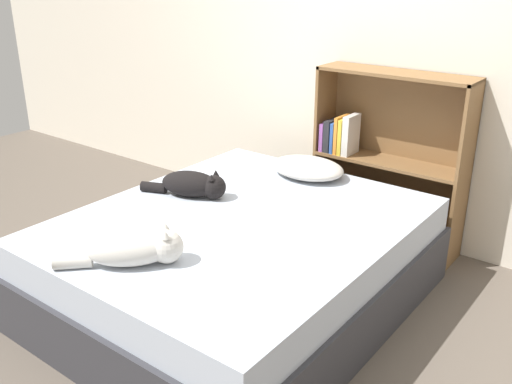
{
  "coord_description": "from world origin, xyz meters",
  "views": [
    {
      "loc": [
        1.67,
        -2.04,
        1.7
      ],
      "look_at": [
        0.0,
        0.14,
        0.6
      ],
      "focal_mm": 40.0,
      "sensor_mm": 36.0,
      "label": 1
    }
  ],
  "objects_px": {
    "pillow": "(307,168)",
    "cat_light": "(138,250)",
    "cat_dark": "(194,185)",
    "bed": "(240,262)",
    "bookshelf": "(386,157)"
  },
  "relations": [
    {
      "from": "bed",
      "to": "pillow",
      "type": "distance_m",
      "value": 0.8
    },
    {
      "from": "cat_dark",
      "to": "cat_light",
      "type": "bearing_deg",
      "value": -86.71
    },
    {
      "from": "bed",
      "to": "cat_light",
      "type": "height_order",
      "value": "cat_light"
    },
    {
      "from": "pillow",
      "to": "bookshelf",
      "type": "distance_m",
      "value": 0.53
    },
    {
      "from": "pillow",
      "to": "bed",
      "type": "bearing_deg",
      "value": -85.07
    },
    {
      "from": "pillow",
      "to": "bookshelf",
      "type": "height_order",
      "value": "bookshelf"
    },
    {
      "from": "bed",
      "to": "cat_dark",
      "type": "bearing_deg",
      "value": 168.4
    },
    {
      "from": "cat_dark",
      "to": "bed",
      "type": "bearing_deg",
      "value": -33.84
    },
    {
      "from": "bed",
      "to": "bookshelf",
      "type": "distance_m",
      "value": 1.24
    },
    {
      "from": "cat_light",
      "to": "bed",
      "type": "bearing_deg",
      "value": 40.0
    },
    {
      "from": "bed",
      "to": "cat_light",
      "type": "xyz_separation_m",
      "value": [
        -0.05,
        -0.63,
        0.32
      ]
    },
    {
      "from": "bookshelf",
      "to": "pillow",
      "type": "bearing_deg",
      "value": -125.72
    },
    {
      "from": "cat_light",
      "to": "cat_dark",
      "type": "xyz_separation_m",
      "value": [
        -0.34,
        0.71,
        0.0
      ]
    },
    {
      "from": "pillow",
      "to": "cat_light",
      "type": "height_order",
      "value": "cat_light"
    },
    {
      "from": "bed",
      "to": "bookshelf",
      "type": "xyz_separation_m",
      "value": [
        0.25,
        1.17,
        0.33
      ]
    }
  ]
}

